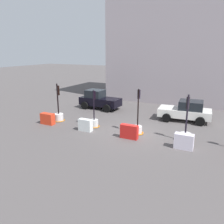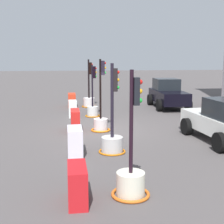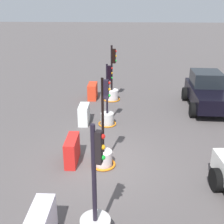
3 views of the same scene
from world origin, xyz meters
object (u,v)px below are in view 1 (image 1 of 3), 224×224
(traffic_light_1, at_px, (94,121))
(traffic_light_3, at_px, (185,134))
(construction_barrier_2, at_px, (129,132))
(construction_barrier_3, at_px, (184,141))
(car_white_van, at_px, (186,111))
(construction_barrier_1, at_px, (85,125))
(construction_barrier_0, at_px, (48,119))
(traffic_light_0, at_px, (59,115))
(car_black_sedan, at_px, (99,100))
(traffic_light_2, at_px, (138,127))

(traffic_light_1, relative_size, traffic_light_3, 0.93)
(construction_barrier_2, xyz_separation_m, construction_barrier_3, (3.40, -0.08, -0.00))
(construction_barrier_3, xyz_separation_m, car_white_van, (-0.82, 5.64, 0.36))
(traffic_light_1, relative_size, construction_barrier_1, 2.83)
(traffic_light_3, bearing_deg, construction_barrier_2, -160.73)
(construction_barrier_0, bearing_deg, construction_barrier_1, 0.06)
(traffic_light_0, relative_size, construction_barrier_3, 2.81)
(construction_barrier_2, height_order, construction_barrier_3, construction_barrier_2)
(construction_barrier_0, height_order, construction_barrier_3, construction_barrier_3)
(traffic_light_1, height_order, car_black_sedan, traffic_light_1)
(construction_barrier_0, relative_size, construction_barrier_3, 1.02)
(car_black_sedan, bearing_deg, construction_barrier_0, -100.68)
(construction_barrier_3, bearing_deg, traffic_light_3, 95.81)
(traffic_light_0, bearing_deg, traffic_light_2, 0.51)
(traffic_light_2, distance_m, car_black_sedan, 7.48)
(traffic_light_0, bearing_deg, construction_barrier_3, -6.39)
(traffic_light_2, distance_m, construction_barrier_1, 3.62)
(construction_barrier_0, relative_size, construction_barrier_2, 0.95)
(traffic_light_1, height_order, construction_barrier_3, traffic_light_1)
(traffic_light_1, bearing_deg, construction_barrier_2, -17.35)
(traffic_light_3, relative_size, construction_barrier_3, 2.76)
(traffic_light_0, height_order, traffic_light_3, traffic_light_0)
(car_white_van, bearing_deg, traffic_light_1, -141.68)
(traffic_light_0, relative_size, construction_barrier_2, 2.60)
(traffic_light_3, bearing_deg, traffic_light_1, -178.67)
(traffic_light_3, bearing_deg, traffic_light_2, -178.83)
(traffic_light_0, distance_m, traffic_light_2, 6.65)
(construction_barrier_1, height_order, car_black_sedan, car_black_sedan)
(construction_barrier_1, height_order, construction_barrier_3, construction_barrier_3)
(construction_barrier_1, relative_size, car_black_sedan, 0.24)
(traffic_light_3, xyz_separation_m, construction_barrier_2, (-3.28, -1.15, -0.01))
(construction_barrier_0, distance_m, car_white_van, 10.84)
(traffic_light_3, relative_size, construction_barrier_0, 2.70)
(construction_barrier_2, bearing_deg, construction_barrier_0, -179.46)
(traffic_light_0, xyz_separation_m, traffic_light_3, (9.76, 0.12, -0.02))
(traffic_light_3, bearing_deg, car_black_sedan, 151.74)
(traffic_light_1, xyz_separation_m, car_black_sedan, (-2.37, 4.89, 0.42))
(car_white_van, bearing_deg, construction_barrier_1, -136.19)
(traffic_light_2, relative_size, traffic_light_3, 1.04)
(traffic_light_0, distance_m, car_white_van, 10.15)
(construction_barrier_3, bearing_deg, traffic_light_0, 173.61)
(traffic_light_1, xyz_separation_m, construction_barrier_2, (3.19, -1.00, 0.02))
(construction_barrier_1, xyz_separation_m, construction_barrier_2, (3.27, 0.06, 0.03))
(construction_barrier_0, xyz_separation_m, car_white_van, (9.26, 5.62, 0.39))
(construction_barrier_2, relative_size, construction_barrier_3, 1.08)
(construction_barrier_0, height_order, car_white_van, car_white_van)
(traffic_light_0, relative_size, construction_barrier_1, 3.09)
(construction_barrier_2, bearing_deg, construction_barrier_1, -178.96)
(traffic_light_2, xyz_separation_m, construction_barrier_0, (-6.84, -1.15, -0.03))
(construction_barrier_0, bearing_deg, construction_barrier_2, 0.54)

